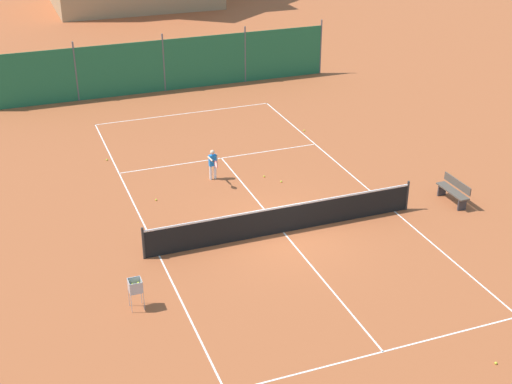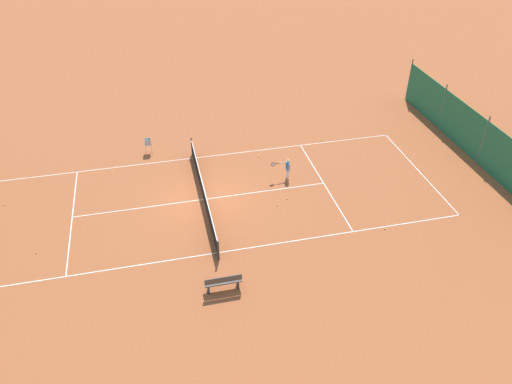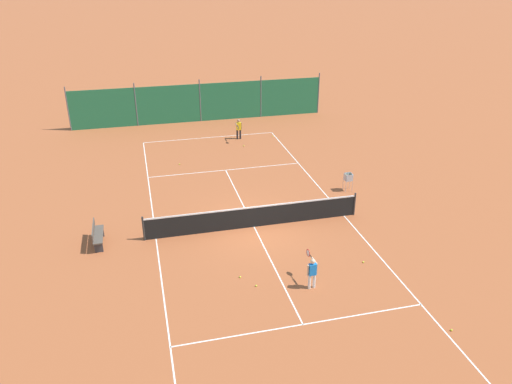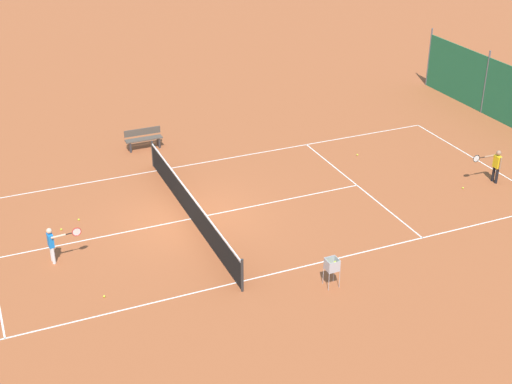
{
  "view_description": "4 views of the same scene",
  "coord_description": "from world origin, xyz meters",
  "views": [
    {
      "loc": [
        -7.89,
        -18.42,
        11.34
      ],
      "look_at": [
        -0.69,
        0.68,
        1.26
      ],
      "focal_mm": 50.0,
      "sensor_mm": 36.0,
      "label": 1
    },
    {
      "loc": [
        20.42,
        -2.05,
        14.93
      ],
      "look_at": [
        1.48,
        2.37,
        1.1
      ],
      "focal_mm": 35.0,
      "sensor_mm": 36.0,
      "label": 2
    },
    {
      "loc": [
        4.38,
        17.94,
        10.36
      ],
      "look_at": [
        -0.39,
        -1.2,
        1.04
      ],
      "focal_mm": 35.0,
      "sensor_mm": 36.0,
      "label": 3
    },
    {
      "loc": [
        -20.01,
        6.2,
        11.66
      ],
      "look_at": [
        -1.72,
        -1.63,
        1.49
      ],
      "focal_mm": 50.0,
      "sensor_mm": 36.0,
      "label": 4
    }
  ],
  "objects": [
    {
      "name": "tennis_ball_near_corner",
      "position": [
        -3.93,
        -11.08,
        0.03
      ],
      "size": [
        0.07,
        0.07,
        0.07
      ],
      "primitive_type": "sphere",
      "color": "#CCE033",
      "rests_on": "ground"
    },
    {
      "name": "tennis_ball_mid_court",
      "position": [
        2.31,
        -7.77,
        0.03
      ],
      "size": [
        0.07,
        0.07,
        0.07
      ],
      "primitive_type": "sphere",
      "color": "#CCE033",
      "rests_on": "ground"
    },
    {
      "name": "tennis_ball_by_net_right",
      "position": [
        0.94,
        4.13,
        0.03
      ],
      "size": [
        0.07,
        0.07,
        0.07
      ],
      "primitive_type": "sphere",
      "color": "#CCE033",
      "rests_on": "ground"
    },
    {
      "name": "player_far_baseline",
      "position": [
        -0.91,
        4.61,
        0.68
      ],
      "size": [
        0.4,
        1.0,
        1.17
      ],
      "color": "white",
      "rests_on": "ground"
    },
    {
      "name": "tennis_ball_far_corner",
      "position": [
        -3.31,
        3.66,
        0.03
      ],
      "size": [
        0.07,
        0.07,
        0.07
      ],
      "primitive_type": "sphere",
      "color": "#CCE033",
      "rests_on": "ground"
    },
    {
      "name": "court_line_markings",
      "position": [
        0.0,
        0.0,
        0.0
      ],
      "size": [
        8.25,
        23.85,
        0.01
      ],
      "color": "white",
      "rests_on": "ground"
    },
    {
      "name": "player_far_service",
      "position": [
        -1.75,
        -11.15,
        0.74
      ],
      "size": [
        0.45,
        1.04,
        1.27
      ],
      "color": "black",
      "rests_on": "ground"
    },
    {
      "name": "courtside_bench",
      "position": [
        6.34,
        -0.11,
        0.45
      ],
      "size": [
        0.36,
        1.5,
        0.84
      ],
      "color": "#51473D",
      "rests_on": "ground"
    },
    {
      "name": "tennis_ball_service_box",
      "position": [
        1.37,
        3.48,
        0.03
      ],
      "size": [
        0.07,
        0.07,
        0.07
      ],
      "primitive_type": "sphere",
      "color": "#CCE033",
      "rests_on": "ground"
    },
    {
      "name": "tennis_ball_alley_right",
      "position": [
        -4.32,
        7.78,
        0.03
      ],
      "size": [
        0.07,
        0.07,
        0.07
      ],
      "primitive_type": "sphere",
      "color": "#CCE033",
      "rests_on": "ground"
    },
    {
      "name": "ball_hopper",
      "position": [
        -5.3,
        -2.43,
        0.66
      ],
      "size": [
        0.36,
        0.36,
        0.89
      ],
      "color": "#B7B7BC",
      "rests_on": "ground"
    },
    {
      "name": "tennis_net",
      "position": [
        0.0,
        0.0,
        0.5
      ],
      "size": [
        9.18,
        0.08,
        1.06
      ],
      "color": "#2D2D2D",
      "rests_on": "ground"
    },
    {
      "name": "ground_plane",
      "position": [
        0.0,
        0.0,
        0.0
      ],
      "size": [
        600.0,
        600.0,
        0.0
      ],
      "primitive_type": "plane",
      "color": "#A8542D"
    },
    {
      "name": "tennis_ball_alley_left",
      "position": [
        -1.76,
        -9.8,
        0.03
      ],
      "size": [
        0.07,
        0.07,
        0.07
      ],
      "primitive_type": "sphere",
      "color": "#CCE033",
      "rests_on": "ground"
    },
    {
      "name": "windscreen_fence_near",
      "position": [
        -0.0,
        -15.5,
        1.31
      ],
      "size": [
        17.28,
        0.08,
        2.9
      ],
      "color": "#236B42",
      "rests_on": "ground"
    }
  ]
}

